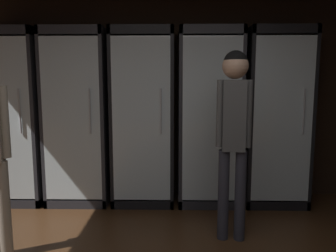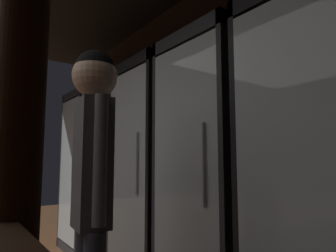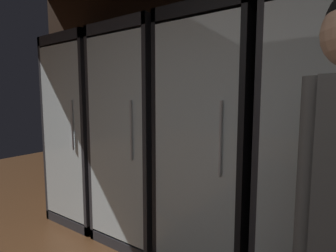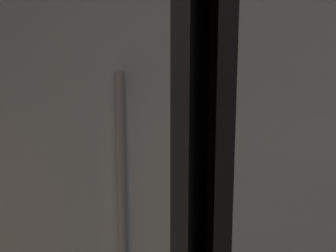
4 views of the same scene
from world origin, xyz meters
name	(u,v)px [view 2 (image 2 of 4)]	position (x,y,z in m)	size (l,w,h in m)	color
wall_back	(205,134)	(0.00, 3.03, 1.40)	(6.00, 0.06, 2.80)	black
cooler_far_left	(92,170)	(-1.93, 2.75, 1.02)	(0.73, 0.58, 2.08)	#2B2B30
cooler_left	(118,172)	(-1.15, 2.74, 1.02)	(0.73, 0.58, 2.08)	#2B2B30
cooler_center	(156,176)	(-0.36, 2.75, 1.01)	(0.73, 0.58, 2.08)	black
cooler_right	(217,181)	(0.42, 2.74, 1.01)	(0.73, 0.58, 2.08)	#2B2B30
cooler_far_right	(330,190)	(1.20, 2.75, 1.02)	(0.73, 0.58, 2.08)	black
shopper_near	(92,173)	(0.54, 1.76, 1.11)	(0.31, 0.23, 1.73)	#2D2D38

